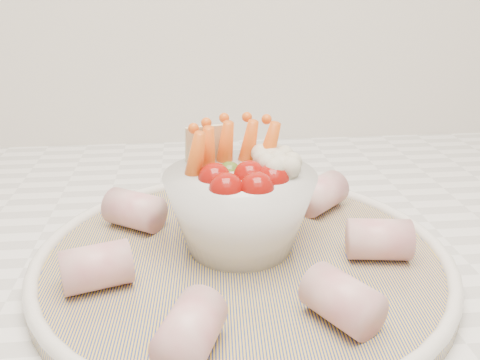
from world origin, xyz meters
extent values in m
cube|color=white|center=(0.00, 1.45, 0.90)|extent=(2.04, 0.62, 0.04)
cylinder|color=navy|center=(-0.15, 1.38, 0.93)|extent=(0.38, 0.38, 0.01)
torus|color=silver|center=(-0.15, 1.38, 0.94)|extent=(0.36, 0.36, 0.01)
sphere|color=maroon|center=(-0.16, 1.36, 1.00)|extent=(0.03, 0.03, 0.03)
sphere|color=maroon|center=(-0.14, 1.36, 1.00)|extent=(0.03, 0.03, 0.03)
sphere|color=maroon|center=(-0.12, 1.38, 1.00)|extent=(0.03, 0.03, 0.03)
sphere|color=maroon|center=(-0.17, 1.39, 1.00)|extent=(0.03, 0.03, 0.03)
sphere|color=maroon|center=(-0.14, 1.39, 1.00)|extent=(0.03, 0.03, 0.03)
sphere|color=#476521|center=(-0.16, 1.41, 1.00)|extent=(0.02, 0.02, 0.02)
cone|color=#E85C15|center=(-0.17, 1.41, 1.01)|extent=(0.02, 0.04, 0.06)
cone|color=#E85C15|center=(-0.16, 1.43, 1.01)|extent=(0.03, 0.04, 0.06)
cone|color=#E85C15|center=(-0.14, 1.43, 1.01)|extent=(0.03, 0.04, 0.06)
cone|color=#E85C15|center=(-0.19, 1.40, 1.01)|extent=(0.04, 0.04, 0.06)
cone|color=#E85C15|center=(-0.12, 1.42, 1.01)|extent=(0.04, 0.04, 0.06)
sphere|color=beige|center=(-0.12, 1.41, 1.00)|extent=(0.03, 0.03, 0.03)
sphere|color=beige|center=(-0.11, 1.39, 1.00)|extent=(0.03, 0.03, 0.03)
cube|color=beige|center=(-0.17, 1.43, 1.01)|extent=(0.04, 0.02, 0.05)
cylinder|color=#C25866|center=(-0.03, 1.36, 0.95)|extent=(0.06, 0.04, 0.04)
cylinder|color=#C25866|center=(-0.06, 1.46, 0.95)|extent=(0.06, 0.06, 0.04)
cylinder|color=#C25866|center=(-0.16, 1.51, 0.95)|extent=(0.04, 0.05, 0.04)
cylinder|color=#C25866|center=(-0.24, 1.44, 0.95)|extent=(0.06, 0.06, 0.04)
cylinder|color=#C25866|center=(-0.26, 1.34, 0.95)|extent=(0.06, 0.05, 0.04)
cylinder|color=#C25866|center=(-0.19, 1.25, 0.95)|extent=(0.05, 0.06, 0.04)
cylinder|color=#C25866|center=(-0.09, 1.28, 0.95)|extent=(0.06, 0.06, 0.04)
camera|label=1|loc=(-0.19, 0.97, 1.17)|focal=40.00mm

